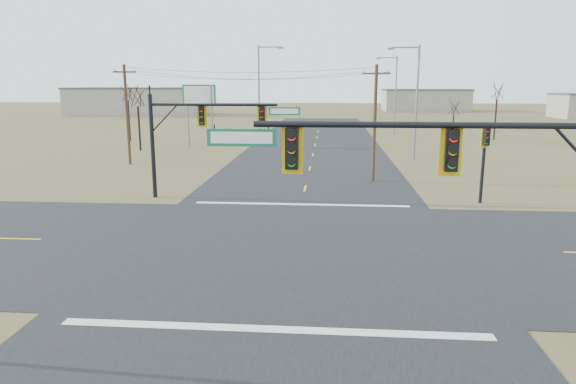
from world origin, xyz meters
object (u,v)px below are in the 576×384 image
object	(u,v)px
bare_tree_b	(127,92)
bare_tree_d	(498,91)
mast_arm_near	(450,169)
bare_tree_c	(454,107)
pedestal_signal_ne	(485,146)
utility_pole_near	(375,121)
streetlight_b	(394,91)
streetlight_c	(261,88)
streetlight_a	(414,97)
highway_sign	(200,103)
bare_tree_a	(137,96)
utility_pole_far	(127,113)
mast_arm_far	(207,123)

from	to	relation	value
bare_tree_b	bare_tree_d	size ratio (longest dim) A/B	0.99
mast_arm_near	bare_tree_b	bearing A→B (deg)	124.51
bare_tree_b	bare_tree_c	size ratio (longest dim) A/B	1.36
pedestal_signal_ne	utility_pole_near	xyz separation A→B (m)	(-5.58, 6.30, 0.88)
streetlight_b	bare_tree_c	world-z (taller)	streetlight_b
utility_pole_near	streetlight_c	world-z (taller)	streetlight_c
pedestal_signal_ne	bare_tree_c	bearing A→B (deg)	62.39
streetlight_a	bare_tree_d	size ratio (longest dim) A/B	1.36
utility_pole_near	bare_tree_b	distance (m)	35.86
bare_tree_b	bare_tree_c	distance (m)	37.43
streetlight_a	bare_tree_c	bearing A→B (deg)	58.75
streetlight_b	bare_tree_c	size ratio (longest dim) A/B	1.94
highway_sign	streetlight_a	size ratio (longest dim) A/B	0.66
mast_arm_near	streetlight_b	bearing A→B (deg)	89.12
bare_tree_b	bare_tree_c	world-z (taller)	bare_tree_b
streetlight_c	bare_tree_a	size ratio (longest dim) A/B	1.59
utility_pole_far	highway_sign	size ratio (longest dim) A/B	1.25
highway_sign	pedestal_signal_ne	bearing A→B (deg)	-62.12
streetlight_a	bare_tree_a	world-z (taller)	streetlight_a
pedestal_signal_ne	bare_tree_a	distance (m)	35.19
streetlight_a	bare_tree_b	world-z (taller)	streetlight_a
bare_tree_a	bare_tree_b	size ratio (longest dim) A/B	0.97
mast_arm_near	utility_pole_near	size ratio (longest dim) A/B	1.30
pedestal_signal_ne	utility_pole_far	world-z (taller)	utility_pole_far
pedestal_signal_ne	highway_sign	world-z (taller)	highway_sign
utility_pole_near	utility_pole_far	xyz separation A→B (m)	(-19.79, 6.17, 0.13)
mast_arm_far	bare_tree_d	xyz separation A→B (m)	(27.01, 34.47, 1.41)
mast_arm_far	bare_tree_b	distance (m)	34.29
pedestal_signal_ne	bare_tree_c	world-z (taller)	bare_tree_c
bare_tree_a	bare_tree_c	world-z (taller)	bare_tree_a
mast_arm_far	bare_tree_b	size ratio (longest dim) A/B	1.23
pedestal_signal_ne	streetlight_b	world-z (taller)	streetlight_b
streetlight_a	streetlight_b	xyz separation A→B (m)	(1.22, 24.49, 0.17)
utility_pole_far	pedestal_signal_ne	bearing A→B (deg)	-26.18
mast_arm_far	pedestal_signal_ne	bearing A→B (deg)	-16.08
utility_pole_far	mast_arm_far	bearing A→B (deg)	-51.98
utility_pole_near	streetlight_b	bearing A→B (deg)	81.09
highway_sign	bare_tree_b	size ratio (longest dim) A/B	0.91
pedestal_signal_ne	streetlight_a	xyz separation A→B (m)	(-1.32, 16.75, 2.25)
mast_arm_far	bare_tree_a	bearing A→B (deg)	104.02
mast_arm_near	bare_tree_a	size ratio (longest dim) A/B	1.49
utility_pole_near	streetlight_a	distance (m)	11.37
utility_pole_far	streetlight_a	distance (m)	24.46
streetlight_b	bare_tree_d	distance (m)	13.14
streetlight_a	bare_tree_b	xyz separation A→B (m)	(-30.95, 13.44, 0.18)
highway_sign	streetlight_c	bearing A→B (deg)	37.05
streetlight_c	bare_tree_a	bearing A→B (deg)	-138.69
utility_pole_far	bare_tree_a	bearing A→B (deg)	105.09
streetlight_a	streetlight_c	distance (m)	22.01
utility_pole_near	mast_arm_near	bearing A→B (deg)	-90.11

